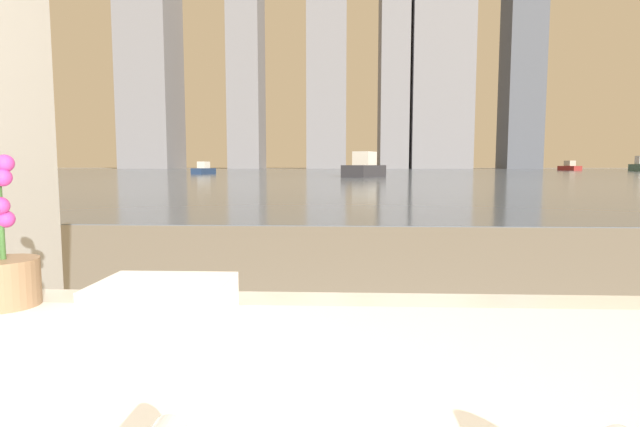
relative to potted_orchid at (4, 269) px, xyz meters
The scene contains 9 objects.
potted_orchid is the anchor object (origin of this frame).
towel_stack 0.40m from the potted_orchid, 12.43° to the right, with size 0.26×0.20×0.08m.
harbor_water 61.10m from the potted_orchid, 89.37° to the left, with size 180.00×110.00×0.01m.
harbor_boat_0 87.05m from the potted_orchid, 65.26° to the left, with size 2.18×4.30×1.54m.
harbor_boat_3 35.55m from the potted_orchid, 86.13° to the left, with size 3.47×5.16×1.84m.
harbor_boat_4 48.15m from the potted_orchid, 105.11° to the left, with size 1.66×3.34×1.20m.
skyline_tower_1 120.88m from the potted_orchid, 100.49° to the left, with size 7.28×10.89×42.83m.
skyline_tower_3 120.01m from the potted_orchid, 83.90° to the left, with size 6.38×10.62×47.58m.
skyline_tower_5 126.94m from the potted_orchid, 70.39° to the left, with size 7.99×8.62×52.89m.
Camera 1 is at (0.08, -0.15, 0.89)m, focal length 28.00 mm.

